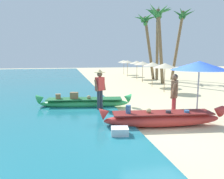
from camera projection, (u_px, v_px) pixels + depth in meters
ground_plane at (164, 125)px, 7.25m from camera, size 80.00×80.00×0.00m
boat_red_foreground at (162, 119)px, 7.09m from camera, size 4.24×1.14×0.76m
boat_green_midground at (84, 102)px, 9.71m from camera, size 4.33×1.29×0.73m
person_vendor_hatted at (100, 87)px, 8.93m from camera, size 0.56×0.48×1.80m
person_tourist_customer at (174, 94)px, 7.84m from camera, size 0.48×0.57×1.69m
patio_umbrella_large at (199, 66)px, 7.48m from camera, size 2.01×2.01×2.16m
parasol_row_0 at (165, 66)px, 13.94m from camera, size 1.60×1.60×1.91m
parasol_row_1 at (153, 64)px, 16.47m from camera, size 1.60×1.60×1.91m
parasol_row_2 at (143, 63)px, 19.44m from camera, size 1.60×1.60×1.91m
parasol_row_3 at (137, 62)px, 22.32m from camera, size 1.60×1.60×1.91m
parasol_row_4 at (127, 62)px, 25.28m from camera, size 1.60×1.60×1.91m
parasol_row_5 at (124, 61)px, 27.97m from camera, size 1.60×1.60×1.91m
palm_tree_tall_inland at (146, 28)px, 21.22m from camera, size 2.45×2.79×6.59m
palm_tree_leaning_seaward at (159, 23)px, 17.72m from camera, size 2.64×2.41×6.55m
palm_tree_mid_cluster at (181, 25)px, 21.28m from camera, size 2.57×2.27×7.15m
palm_tree_far_behind at (158, 21)px, 20.87m from camera, size 2.65×2.78×7.12m
cooler_box at (120, 133)px, 6.08m from camera, size 0.56×0.48×0.31m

